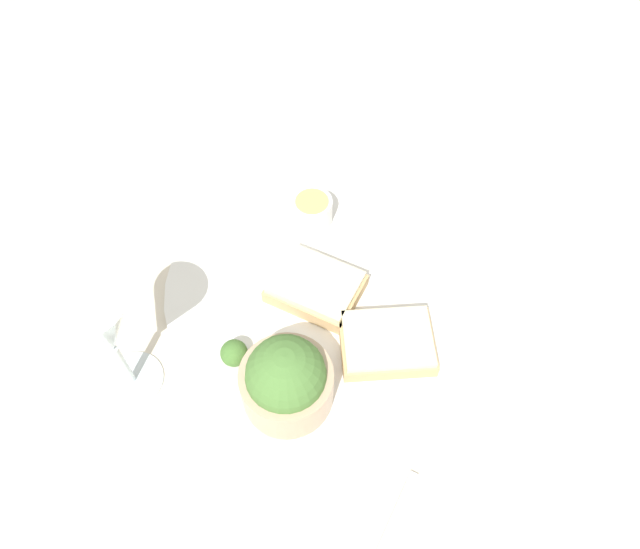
{
  "coord_description": "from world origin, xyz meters",
  "views": [
    {
      "loc": [
        -0.15,
        0.36,
        0.62
      ],
      "look_at": [
        0.0,
        0.0,
        0.03
      ],
      "focal_mm": 35.0,
      "sensor_mm": 36.0,
      "label": 1
    }
  ],
  "objects_px": {
    "wine_glass": "(103,331)",
    "cheese_toast_near": "(387,343)",
    "cheese_toast_far": "(312,286)",
    "sauce_ramekin": "(312,210)",
    "salad_bowl": "(286,380)"
  },
  "relations": [
    {
      "from": "salad_bowl",
      "to": "cheese_toast_near",
      "type": "relative_size",
      "value": 0.77
    },
    {
      "from": "sauce_ramekin",
      "to": "cheese_toast_far",
      "type": "relative_size",
      "value": 0.48
    },
    {
      "from": "cheese_toast_far",
      "to": "wine_glass",
      "type": "distance_m",
      "value": 0.23
    },
    {
      "from": "salad_bowl",
      "to": "cheese_toast_far",
      "type": "height_order",
      "value": "salad_bowl"
    },
    {
      "from": "sauce_ramekin",
      "to": "cheese_toast_far",
      "type": "distance_m",
      "value": 0.1
    },
    {
      "from": "salad_bowl",
      "to": "wine_glass",
      "type": "xyz_separation_m",
      "value": [
        0.16,
        0.04,
        0.06
      ]
    },
    {
      "from": "salad_bowl",
      "to": "cheese_toast_far",
      "type": "xyz_separation_m",
      "value": [
        0.03,
        -0.13,
        -0.03
      ]
    },
    {
      "from": "salad_bowl",
      "to": "sauce_ramekin",
      "type": "height_order",
      "value": "salad_bowl"
    },
    {
      "from": "salad_bowl",
      "to": "sauce_ramekin",
      "type": "xyz_separation_m",
      "value": [
        0.07,
        -0.22,
        -0.02
      ]
    },
    {
      "from": "sauce_ramekin",
      "to": "cheese_toast_near",
      "type": "distance_m",
      "value": 0.19
    },
    {
      "from": "sauce_ramekin",
      "to": "wine_glass",
      "type": "relative_size",
      "value": 0.3
    },
    {
      "from": "cheese_toast_far",
      "to": "wine_glass",
      "type": "xyz_separation_m",
      "value": [
        0.14,
        0.17,
        0.09
      ]
    },
    {
      "from": "wine_glass",
      "to": "cheese_toast_near",
      "type": "bearing_deg",
      "value": -150.89
    },
    {
      "from": "cheese_toast_near",
      "to": "cheese_toast_far",
      "type": "bearing_deg",
      "value": -19.33
    },
    {
      "from": "cheese_toast_far",
      "to": "wine_glass",
      "type": "bearing_deg",
      "value": 50.83
    }
  ]
}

